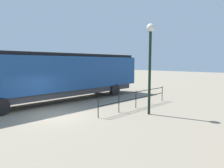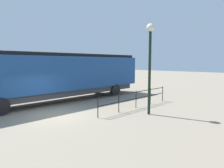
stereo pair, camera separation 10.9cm
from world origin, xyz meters
The scene contains 4 objects.
ground_plane centered at (0.00, 0.00, 0.00)m, with size 120.00×120.00×0.00m, color gray.
locomotive centered at (-3.49, 3.12, 2.17)m, with size 2.86×15.48×3.84m.
lamp_post centered at (3.91, 4.04, 3.71)m, with size 0.47×0.47×5.40m.
platform_fence centered at (2.30, 4.86, 0.78)m, with size 0.05×7.10×1.21m.
Camera 1 is at (10.68, -6.26, 3.17)m, focal length 32.58 mm.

